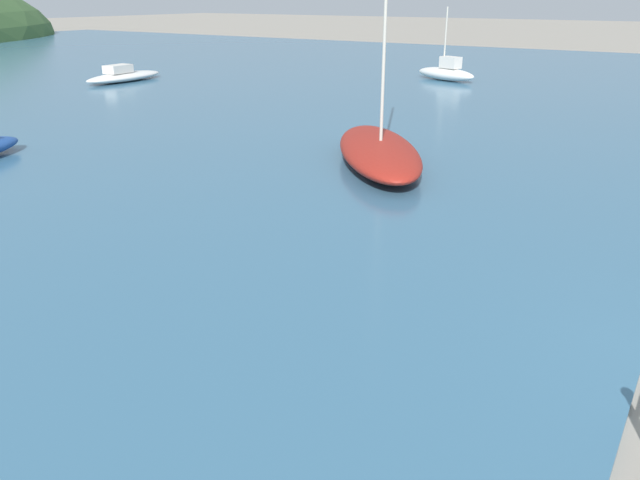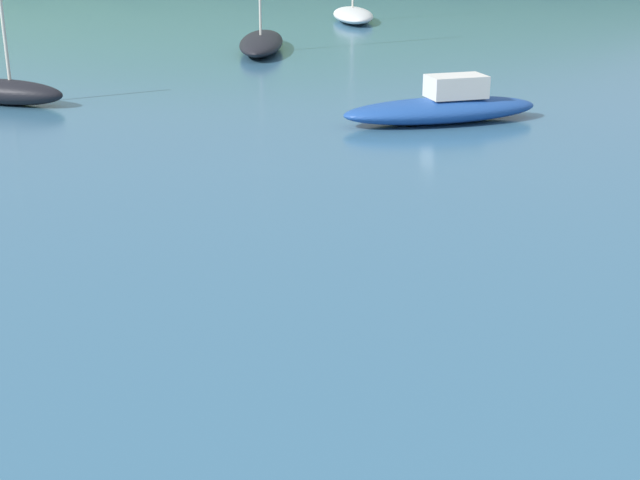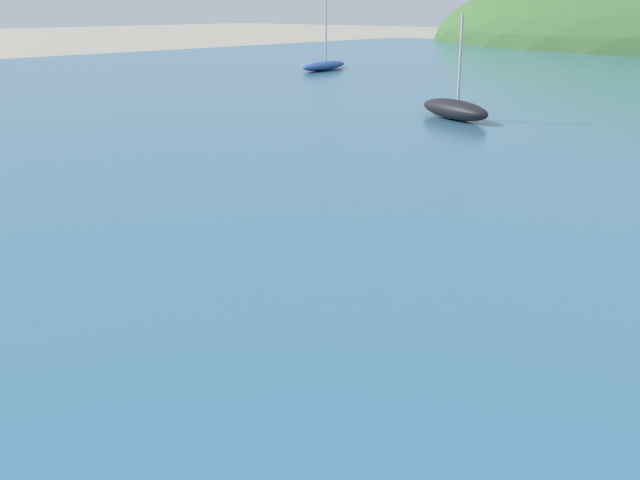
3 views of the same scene
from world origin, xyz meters
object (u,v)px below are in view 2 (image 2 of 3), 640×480
boat_green_fishing (353,14)px  boat_far_left (261,42)px  boat_blue_hull (443,107)px  boat_white_sailboat (6,91)px

boat_green_fishing → boat_far_left: size_ratio=0.94×
boat_green_fishing → boat_blue_hull: size_ratio=1.35×
boat_green_fishing → boat_blue_hull: 17.25m
boat_green_fishing → boat_far_left: bearing=-115.8°
boat_far_left → boat_white_sailboat: 9.07m
boat_far_left → boat_blue_hull: (3.09, -9.75, 0.01)m
boat_far_left → boat_white_sailboat: (-5.47, -7.24, -0.00)m
boat_green_fishing → boat_far_left: (-3.62, -7.49, 0.01)m
boat_far_left → boat_white_sailboat: size_ratio=2.05×
boat_far_left → boat_green_fishing: bearing=64.2°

